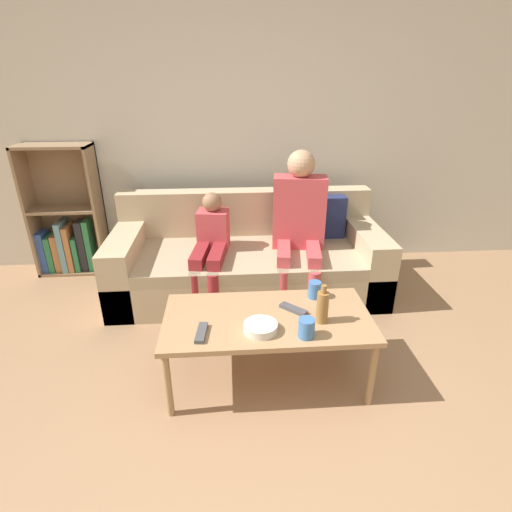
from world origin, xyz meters
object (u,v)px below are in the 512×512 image
person_child (211,244)px  tv_remote_0 (293,309)px  cup_near (315,290)px  coffee_table (267,322)px  couch (249,260)px  bottle (323,306)px  snack_bowl (261,327)px  cup_far (306,328)px  person_adult (299,217)px  tv_remote_1 (201,333)px  bookshelf (68,226)px

person_child → tv_remote_0: size_ratio=5.43×
cup_near → coffee_table: bearing=-147.8°
couch → coffee_table: bearing=-87.9°
cup_near → bottle: 0.27m
snack_bowl → cup_far: bearing=-16.0°
tv_remote_0 → snack_bowl: 0.28m
person_child → snack_bowl: person_child is taller
couch → coffee_table: size_ratio=1.85×
tv_remote_0 → snack_bowl: bearing=175.7°
coffee_table → person_adult: size_ratio=1.00×
cup_near → snack_bowl: size_ratio=0.57×
bottle → person_child: bearing=121.1°
snack_bowl → tv_remote_0: bearing=42.0°
coffee_table → cup_near: bearing=32.2°
cup_near → person_child: bearing=129.4°
cup_far → tv_remote_1: 0.55m
bookshelf → cup_near: bookshelf is taller
person_child → tv_remote_1: size_ratio=4.87×
couch → bookshelf: 1.70m
bookshelf → bottle: bearing=-40.9°
coffee_table → person_child: size_ratio=1.38×
person_adult → person_child: 0.73m
coffee_table → cup_near: (0.31, 0.19, 0.09)m
cup_near → bottle: bearing=-93.1°
person_adult → cup_far: bearing=-89.6°
coffee_table → tv_remote_0: 0.17m
person_adult → tv_remote_0: size_ratio=7.48×
person_child → cup_far: 1.30m
person_adult → bottle: size_ratio=5.15×
couch → snack_bowl: couch is taller
cup_near → tv_remote_1: 0.75m
person_child → bottle: (0.64, -1.06, 0.06)m
bottle → snack_bowl: bearing=-169.3°
cup_near → tv_remote_1: size_ratio=0.60×
bottle → coffee_table: bearing=166.5°
tv_remote_0 → bottle: bottle is taller
bookshelf → person_adult: bearing=-15.5°
tv_remote_1 → person_adult: bearing=65.3°
cup_far → person_adult: bearing=82.2°
person_child → tv_remote_1: (-0.02, -1.14, -0.03)m
tv_remote_1 → snack_bowl: bearing=7.9°
bookshelf → person_adult: person_adult is taller
cup_far → tv_remote_1: cup_far is taller
person_adult → snack_bowl: person_adult is taller
tv_remote_0 → person_adult: bearing=32.6°
person_child → couch: bearing=32.7°
snack_bowl → bookshelf: bearing=132.5°
person_child → cup_far: (0.53, -1.19, 0.01)m
bookshelf → tv_remote_1: size_ratio=6.64×
cup_far → coffee_table: bearing=132.0°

